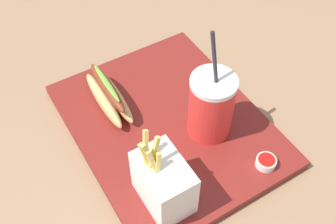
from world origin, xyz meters
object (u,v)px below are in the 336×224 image
at_px(soda_cup, 211,106).
at_px(hot_dog_1, 109,95).
at_px(fries_basket, 163,182).
at_px(ketchup_cup_1, 266,162).

height_order(soda_cup, hot_dog_1, soda_cup).
height_order(fries_basket, hot_dog_1, fries_basket).
xyz_separation_m(hot_dog_1, ketchup_cup_1, (-0.28, -0.18, -0.02)).
bearing_deg(fries_basket, hot_dog_1, -3.61).
bearing_deg(fries_basket, soda_cup, -61.15).
bearing_deg(ketchup_cup_1, hot_dog_1, 32.39).
bearing_deg(soda_cup, ketchup_cup_1, -161.94).
distance_m(hot_dog_1, ketchup_cup_1, 0.33).
bearing_deg(hot_dog_1, ketchup_cup_1, -147.61).
distance_m(soda_cup, fries_basket, 0.18).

